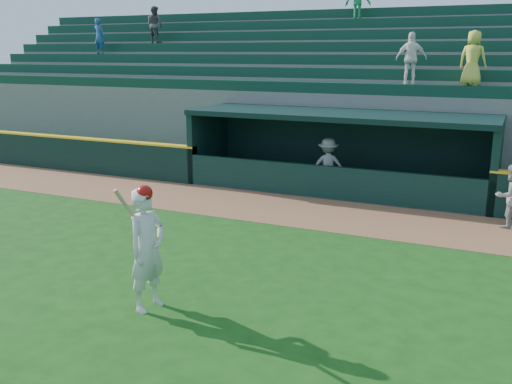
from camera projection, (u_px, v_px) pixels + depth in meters
ground at (222, 273)px, 11.33m from camera, size 120.00×120.00×0.00m
warning_track at (306, 212)px, 15.65m from camera, size 40.00×3.00×0.01m
field_wall_left at (21, 150)px, 21.94m from camera, size 15.50×0.30×1.20m
wall_stripe_left at (20, 133)px, 21.79m from camera, size 15.50×0.32×0.06m
dugout_player_front at (510, 196)px, 14.08m from camera, size 0.99×0.95×1.60m
dugout_player_inside at (328, 166)px, 17.62m from camera, size 1.24×0.96×1.70m
dugout at (341, 146)px, 18.06m from camera, size 9.40×2.80×2.46m
stands at (376, 102)px, 21.83m from camera, size 34.50×6.26×7.09m
batter_at_plate at (147, 248)px, 9.54m from camera, size 0.61×0.89×2.18m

